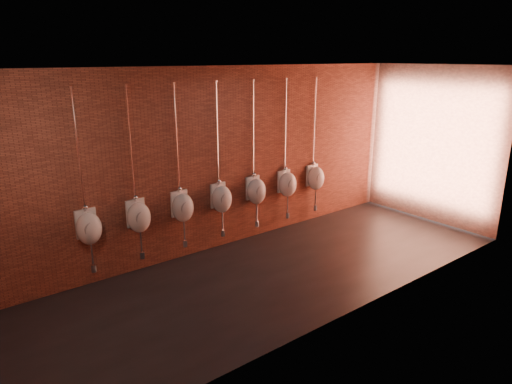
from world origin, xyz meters
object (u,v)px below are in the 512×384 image
Objects in this scene: urinal_4 at (256,191)px; urinal_5 at (287,184)px; urinal_3 at (222,198)px; urinal_1 at (139,216)px; urinal_2 at (183,207)px; urinal_0 at (89,227)px; urinal_6 at (316,177)px.

urinal_4 and urinal_5 have the same top height.
urinal_1 is at bearing 180.00° from urinal_3.
urinal_4 is (1.55, 0.00, 0.00)m from urinal_2.
urinal_5 is at bearing 0.00° from urinal_2.
urinal_0 is 1.00× the size of urinal_3.
urinal_0 is 1.00× the size of urinal_1.
urinal_0 is 0.78m from urinal_1.
urinal_0 and urinal_5 have the same top height.
urinal_0 is at bearing 180.00° from urinal_6.
urinal_1 is at bearing 180.00° from urinal_4.
urinal_6 is (3.10, 0.00, 0.00)m from urinal_2.
urinal_0 is 1.00× the size of urinal_2.
urinal_3 is 2.33m from urinal_6.
urinal_3 is 0.78m from urinal_4.
urinal_2 is 1.00× the size of urinal_6.
urinal_6 is at bearing 0.00° from urinal_3.
urinal_1 is 3.88m from urinal_6.
urinal_3 is (0.78, 0.00, 0.00)m from urinal_2.
urinal_4 is at bearing 0.00° from urinal_2.
urinal_3 is at bearing 0.00° from urinal_0.
urinal_0 and urinal_1 have the same top height.
urinal_2 is 1.00× the size of urinal_3.
urinal_0 is 3.10m from urinal_4.
urinal_4 and urinal_6 have the same top height.
urinal_0 is at bearing 180.00° from urinal_1.
urinal_3 and urinal_4 have the same top height.
urinal_3 is at bearing 180.00° from urinal_4.
urinal_3 is 1.00× the size of urinal_4.
urinal_0 and urinal_4 have the same top height.
urinal_1 is at bearing 180.00° from urinal_5.
urinal_5 and urinal_6 have the same top height.
urinal_4 is at bearing 0.00° from urinal_3.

